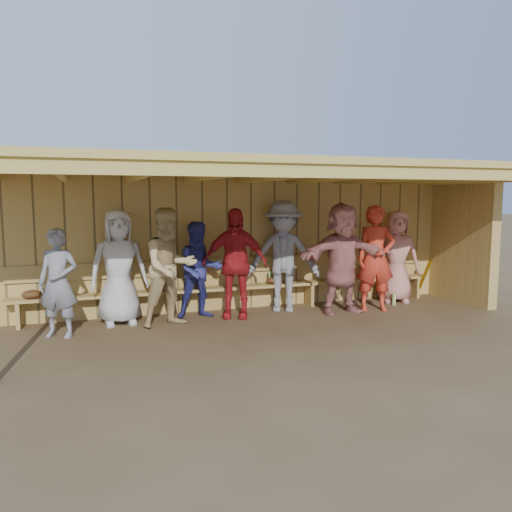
{
  "coord_description": "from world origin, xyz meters",
  "views": [
    {
      "loc": [
        -2.62,
        -7.18,
        1.99
      ],
      "look_at": [
        0.0,
        0.35,
        1.05
      ],
      "focal_mm": 35.0,
      "sensor_mm": 36.0,
      "label": 1
    }
  ],
  "objects_px": {
    "player_d": "(235,263)",
    "bench": "(242,281)",
    "player_a": "(58,283)",
    "player_h": "(396,256)",
    "player_f": "(342,258)",
    "player_extra": "(170,267)",
    "player_b": "(119,267)",
    "player_g": "(376,258)",
    "player_c": "(200,270)",
    "player_e": "(283,256)"
  },
  "relations": [
    {
      "from": "player_b",
      "to": "player_e",
      "type": "xyz_separation_m",
      "value": [
        2.78,
        0.0,
        0.06
      ]
    },
    {
      "from": "player_c",
      "to": "player_h",
      "type": "height_order",
      "value": "player_h"
    },
    {
      "from": "player_f",
      "to": "player_g",
      "type": "height_order",
      "value": "player_f"
    },
    {
      "from": "player_d",
      "to": "bench",
      "type": "distance_m",
      "value": 0.67
    },
    {
      "from": "player_c",
      "to": "player_h",
      "type": "relative_size",
      "value": 0.91
    },
    {
      "from": "player_d",
      "to": "player_f",
      "type": "relative_size",
      "value": 0.95
    },
    {
      "from": "player_d",
      "to": "player_extra",
      "type": "bearing_deg",
      "value": -146.84
    },
    {
      "from": "player_extra",
      "to": "player_g",
      "type": "bearing_deg",
      "value": -16.59
    },
    {
      "from": "player_f",
      "to": "player_h",
      "type": "relative_size",
      "value": 1.09
    },
    {
      "from": "player_b",
      "to": "player_e",
      "type": "bearing_deg",
      "value": -3.11
    },
    {
      "from": "player_extra",
      "to": "bench",
      "type": "height_order",
      "value": "player_extra"
    },
    {
      "from": "player_e",
      "to": "player_h",
      "type": "distance_m",
      "value": 2.32
    },
    {
      "from": "player_b",
      "to": "bench",
      "type": "height_order",
      "value": "player_b"
    },
    {
      "from": "player_b",
      "to": "player_d",
      "type": "height_order",
      "value": "player_d"
    },
    {
      "from": "player_h",
      "to": "player_extra",
      "type": "bearing_deg",
      "value": -154.83
    },
    {
      "from": "player_d",
      "to": "player_h",
      "type": "xyz_separation_m",
      "value": [
        3.26,
        0.18,
        -0.03
      ]
    },
    {
      "from": "player_c",
      "to": "player_f",
      "type": "relative_size",
      "value": 0.84
    },
    {
      "from": "player_f",
      "to": "player_d",
      "type": "bearing_deg",
      "value": 167.03
    },
    {
      "from": "player_f",
      "to": "player_extra",
      "type": "xyz_separation_m",
      "value": [
        -2.93,
        0.11,
        -0.04
      ]
    },
    {
      "from": "player_b",
      "to": "player_d",
      "type": "distance_m",
      "value": 1.84
    },
    {
      "from": "player_a",
      "to": "player_h",
      "type": "relative_size",
      "value": 0.9
    },
    {
      "from": "player_h",
      "to": "bench",
      "type": "distance_m",
      "value": 3.02
    },
    {
      "from": "player_a",
      "to": "player_b",
      "type": "xyz_separation_m",
      "value": [
        0.87,
        0.47,
        0.12
      ]
    },
    {
      "from": "player_f",
      "to": "player_g",
      "type": "distance_m",
      "value": 0.66
    },
    {
      "from": "player_b",
      "to": "bench",
      "type": "relative_size",
      "value": 0.24
    },
    {
      "from": "player_a",
      "to": "player_c",
      "type": "xyz_separation_m",
      "value": [
        2.16,
        0.47,
        0.01
      ]
    },
    {
      "from": "player_c",
      "to": "player_f",
      "type": "xyz_separation_m",
      "value": [
        2.38,
        -0.48,
        0.16
      ]
    },
    {
      "from": "player_h",
      "to": "player_extra",
      "type": "distance_m",
      "value": 4.37
    },
    {
      "from": "player_c",
      "to": "player_extra",
      "type": "xyz_separation_m",
      "value": [
        -0.55,
        -0.37,
        0.12
      ]
    },
    {
      "from": "player_a",
      "to": "player_f",
      "type": "height_order",
      "value": "player_f"
    },
    {
      "from": "player_f",
      "to": "player_c",
      "type": "bearing_deg",
      "value": 165.03
    },
    {
      "from": "player_f",
      "to": "player_g",
      "type": "xyz_separation_m",
      "value": [
        0.66,
        -0.0,
        -0.03
      ]
    },
    {
      "from": "player_b",
      "to": "player_g",
      "type": "height_order",
      "value": "player_g"
    },
    {
      "from": "player_a",
      "to": "player_d",
      "type": "xyz_separation_m",
      "value": [
        2.71,
        0.3,
        0.12
      ]
    },
    {
      "from": "player_extra",
      "to": "bench",
      "type": "distance_m",
      "value": 1.58
    },
    {
      "from": "player_b",
      "to": "player_h",
      "type": "relative_size",
      "value": 1.04
    },
    {
      "from": "player_b",
      "to": "player_g",
      "type": "bearing_deg",
      "value": -9.55
    },
    {
      "from": "player_d",
      "to": "player_g",
      "type": "relative_size",
      "value": 0.98
    },
    {
      "from": "player_a",
      "to": "player_e",
      "type": "relative_size",
      "value": 0.81
    },
    {
      "from": "player_b",
      "to": "player_f",
      "type": "distance_m",
      "value": 3.7
    },
    {
      "from": "player_g",
      "to": "bench",
      "type": "bearing_deg",
      "value": 177.8
    },
    {
      "from": "player_d",
      "to": "player_g",
      "type": "height_order",
      "value": "player_g"
    },
    {
      "from": "player_a",
      "to": "player_e",
      "type": "xyz_separation_m",
      "value": [
        3.65,
        0.47,
        0.18
      ]
    },
    {
      "from": "bench",
      "to": "player_extra",
      "type": "bearing_deg",
      "value": -153.79
    },
    {
      "from": "player_extra",
      "to": "player_e",
      "type": "bearing_deg",
      "value": -4.4
    },
    {
      "from": "player_a",
      "to": "player_b",
      "type": "distance_m",
      "value": 1.0
    },
    {
      "from": "player_extra",
      "to": "bench",
      "type": "xyz_separation_m",
      "value": [
        1.38,
        0.68,
        -0.39
      ]
    },
    {
      "from": "bench",
      "to": "player_g",
      "type": "bearing_deg",
      "value": -19.72
    },
    {
      "from": "player_b",
      "to": "player_c",
      "type": "xyz_separation_m",
      "value": [
        1.28,
        0.0,
        -0.11
      ]
    },
    {
      "from": "player_a",
      "to": "player_h",
      "type": "xyz_separation_m",
      "value": [
        5.96,
        0.47,
        0.09
      ]
    }
  ]
}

